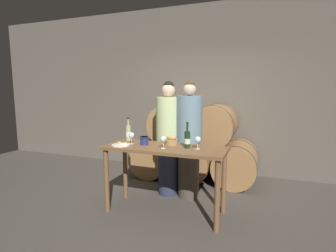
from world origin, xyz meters
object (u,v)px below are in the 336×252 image
at_px(wine_glass_far_left, 132,135).
at_px(wine_bottle_white, 128,133).
at_px(bread_basket, 171,141).
at_px(wine_glass_left, 163,140).
at_px(tasting_table, 165,157).
at_px(cheese_plate, 121,145).
at_px(blue_crock, 144,140).
at_px(person_right, 189,140).
at_px(wine_bottle_red, 187,139).
at_px(person_left, 168,138).
at_px(wine_glass_center, 198,140).

bearing_deg(wine_glass_far_left, wine_bottle_white, 128.55).
xyz_separation_m(bread_basket, wine_glass_left, (-0.02, -0.26, 0.07)).
distance_m(tasting_table, cheese_plate, 0.60).
bearing_deg(blue_crock, wine_glass_far_left, -175.61).
bearing_deg(tasting_table, wine_glass_left, -77.96).
relative_size(person_right, cheese_plate, 7.33).
height_order(tasting_table, bread_basket, bread_basket).
relative_size(wine_glass_far_left, wine_glass_left, 1.00).
xyz_separation_m(wine_bottle_red, blue_crock, (-0.59, -0.01, -0.05)).
xyz_separation_m(person_left, cheese_plate, (-0.38, -0.75, 0.02)).
bearing_deg(wine_glass_center, wine_glass_left, -162.28).
distance_m(tasting_table, person_left, 0.65).
bearing_deg(wine_glass_center, cheese_plate, -171.01).
distance_m(person_right, bread_basket, 0.48).
xyz_separation_m(tasting_table, wine_glass_center, (0.43, 0.02, 0.25)).
distance_m(person_left, wine_glass_left, 0.76).
xyz_separation_m(tasting_table, bread_basket, (0.04, 0.14, 0.19)).
xyz_separation_m(person_left, person_right, (0.33, -0.00, -0.00)).
bearing_deg(wine_bottle_white, wine_glass_far_left, -51.45).
relative_size(tasting_table, wine_bottle_red, 4.82).
distance_m(wine_bottle_white, wine_glass_left, 0.74).
bearing_deg(person_left, wine_glass_far_left, -116.15).
bearing_deg(wine_glass_center, blue_crock, 179.79).
height_order(tasting_table, person_left, person_left).
distance_m(wine_bottle_white, blue_crock, 0.39).
xyz_separation_m(tasting_table, cheese_plate, (-0.56, -0.14, 0.15)).
relative_size(tasting_table, blue_crock, 13.46).
bearing_deg(blue_crock, person_left, 78.94).
relative_size(person_right, wine_glass_center, 11.07).
distance_m(bread_basket, wine_glass_left, 0.26).
height_order(wine_bottle_red, wine_glass_center, wine_bottle_red).
distance_m(wine_glass_far_left, wine_glass_left, 0.51).
xyz_separation_m(tasting_table, wine_bottle_white, (-0.64, 0.21, 0.25)).
height_order(person_right, wine_glass_left, person_right).
bearing_deg(wine_bottle_white, blue_crock, -28.82).
bearing_deg(cheese_plate, wine_glass_far_left, 60.20).
height_order(wine_bottle_white, bread_basket, wine_bottle_white).
relative_size(blue_crock, cheese_plate, 0.49).
bearing_deg(wine_bottle_white, tasting_table, -18.05).
distance_m(cheese_plate, wine_glass_left, 0.59).
bearing_deg(bread_basket, cheese_plate, -154.66).
height_order(cheese_plate, wine_glass_far_left, wine_glass_far_left).
bearing_deg(blue_crock, cheese_plate, -149.02).
bearing_deg(wine_bottle_red, person_right, 103.81).
bearing_deg(wine_glass_far_left, tasting_table, -0.66).
distance_m(wine_bottle_white, cheese_plate, 0.37).
height_order(wine_bottle_red, bread_basket, wine_bottle_red).
height_order(bread_basket, wine_glass_center, wine_glass_center).
xyz_separation_m(person_right, blue_crock, (-0.44, -0.59, 0.07)).
height_order(tasting_table, cheese_plate, cheese_plate).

